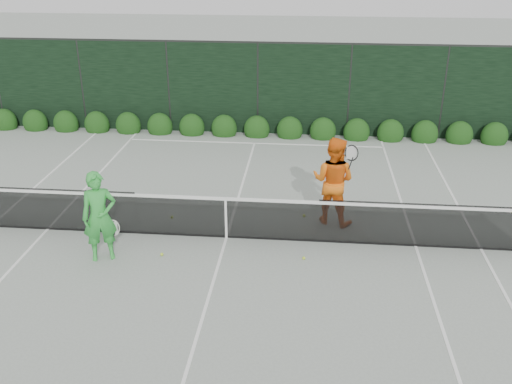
# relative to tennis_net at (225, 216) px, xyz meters

# --- Properties ---
(ground) EXTENTS (80.00, 80.00, 0.00)m
(ground) POSITION_rel_tennis_net_xyz_m (0.02, 0.00, -0.53)
(ground) COLOR gray
(ground) RESTS_ON ground
(tennis_net) EXTENTS (12.90, 0.10, 1.07)m
(tennis_net) POSITION_rel_tennis_net_xyz_m (0.00, 0.00, 0.00)
(tennis_net) COLOR black
(tennis_net) RESTS_ON ground
(player_woman) EXTENTS (0.81, 0.68, 1.90)m
(player_woman) POSITION_rel_tennis_net_xyz_m (-2.37, -1.10, 0.42)
(player_woman) COLOR green
(player_woman) RESTS_ON ground
(player_man) EXTENTS (1.22, 1.09, 2.06)m
(player_man) POSITION_rel_tennis_net_xyz_m (2.35, 1.02, 0.50)
(player_man) COLOR orange
(player_man) RESTS_ON ground
(court_lines) EXTENTS (11.03, 23.83, 0.01)m
(court_lines) POSITION_rel_tennis_net_xyz_m (0.02, 0.00, -0.53)
(court_lines) COLOR white
(court_lines) RESTS_ON ground
(windscreen_fence) EXTENTS (32.00, 21.07, 3.06)m
(windscreen_fence) POSITION_rel_tennis_net_xyz_m (0.02, -2.71, 0.98)
(windscreen_fence) COLOR black
(windscreen_fence) RESTS_ON ground
(hedge_row) EXTENTS (31.66, 0.65, 0.94)m
(hedge_row) POSITION_rel_tennis_net_xyz_m (0.02, 7.15, -0.30)
(hedge_row) COLOR black
(hedge_row) RESTS_ON ground
(tennis_balls) EXTENTS (3.21, 2.18, 0.07)m
(tennis_balls) POSITION_rel_tennis_net_xyz_m (0.22, 0.08, -0.50)
(tennis_balls) COLOR #BEDF31
(tennis_balls) RESTS_ON ground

